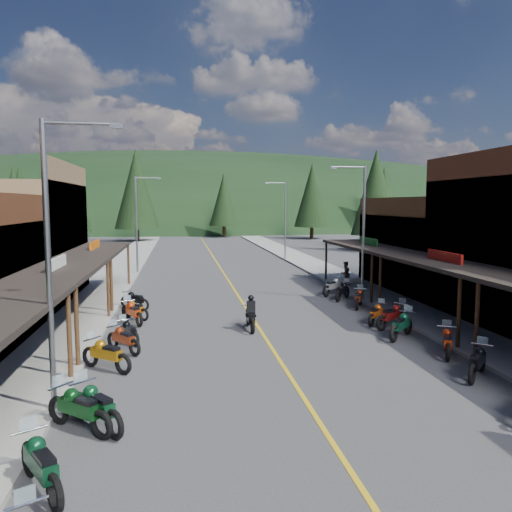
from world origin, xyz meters
name	(u,v)px	position (x,y,z in m)	size (l,w,h in m)	color
ground	(269,343)	(0.00, 0.00, 0.00)	(220.00, 220.00, 0.00)	#38383A
centerline	(225,275)	(0.00, 20.00, 0.01)	(0.15, 90.00, 0.01)	gold
sidewalk_west	(115,277)	(-8.70, 20.00, 0.07)	(3.40, 94.00, 0.15)	gray
sidewalk_east	(329,272)	(8.70, 20.00, 0.07)	(3.40, 94.00, 0.15)	gray
shop_west_3	(6,242)	(-13.78, 11.30, 3.52)	(10.90, 10.20, 8.20)	brown
shop_east_3	(439,252)	(13.75, 11.30, 2.53)	(10.90, 10.20, 6.20)	#4C2D16
streetlight_0	(54,253)	(-6.95, -6.00, 4.46)	(2.16, 0.18, 8.00)	gray
streetlight_1	(138,220)	(-6.95, 22.00, 4.46)	(2.16, 0.18, 8.00)	gray
streetlight_2	(361,226)	(6.95, 8.00, 4.46)	(2.16, 0.18, 8.00)	gray
streetlight_3	(284,217)	(6.95, 30.00, 4.46)	(2.16, 0.18, 8.00)	gray
ridge_hill	(191,223)	(0.00, 135.00, 0.00)	(310.00, 140.00, 60.00)	black
pine_1	(59,195)	(-24.00, 70.00, 7.24)	(5.88, 5.88, 12.50)	black
pine_2	(136,189)	(-10.00, 58.00, 7.99)	(6.72, 6.72, 14.00)	black
pine_3	(224,200)	(4.00, 66.00, 6.48)	(5.04, 5.04, 11.00)	black
pine_4	(312,195)	(18.00, 60.00, 7.24)	(5.88, 5.88, 12.50)	black
pine_5	(377,192)	(34.00, 72.00, 7.99)	(6.72, 6.72, 14.00)	black
pine_6	(457,200)	(46.00, 64.00, 6.48)	(5.04, 5.04, 11.00)	black
pine_7	(20,196)	(-32.00, 76.00, 7.24)	(5.88, 5.88, 12.50)	black
pine_8	(14,202)	(-22.00, 40.00, 5.98)	(4.48, 4.48, 10.00)	black
pine_9	(384,199)	(24.00, 45.00, 6.38)	(4.93, 4.93, 10.80)	black
pine_10	(70,196)	(-18.00, 50.00, 6.78)	(5.38, 5.38, 11.60)	black
pine_11	(376,192)	(20.00, 38.00, 7.19)	(5.82, 5.82, 12.40)	black
bike_west_3	(41,462)	(-6.41, -9.99, 0.66)	(0.77, 2.30, 1.32)	#0B3B21
bike_west_4	(79,407)	(-6.20, -7.27, 0.66)	(0.77, 2.31, 1.32)	#0B3813
bike_west_5	(96,404)	(-5.78, -7.20, 0.67)	(0.78, 2.35, 1.34)	#0C3F20
bike_west_6	(106,353)	(-6.19, -2.56, 0.65)	(0.75, 2.26, 1.29)	#99630A
bike_west_7	(123,338)	(-5.83, -0.46, 0.60)	(0.70, 2.09, 1.19)	maroon
bike_west_8	(129,331)	(-5.76, 0.85, 0.54)	(0.63, 1.90, 1.09)	black
bike_west_9	(133,311)	(-5.89, 4.28, 0.63)	(0.73, 2.20, 1.26)	#BE340D
bike_west_10	(135,308)	(-5.89, 5.28, 0.56)	(0.66, 1.97, 1.13)	#BA670D
bike_west_11	(134,299)	(-6.11, 7.68, 0.58)	(0.68, 2.03, 1.16)	black
bike_east_5	(477,360)	(6.11, -5.21, 0.62)	(0.72, 2.15, 1.23)	black
bike_east_6	(447,340)	(6.43, -2.76, 0.61)	(0.71, 2.13, 1.22)	#BA2D0D
bike_east_7	(401,324)	(5.78, -0.17, 0.65)	(0.76, 2.27, 1.30)	#0D442B
bike_east_8	(393,315)	(6.14, 1.55, 0.66)	(0.77, 2.30, 1.32)	maroon
bike_east_9	(376,313)	(5.73, 2.46, 0.56)	(0.66, 1.97, 1.13)	#BF470D
bike_east_10	(359,297)	(6.24, 6.23, 0.60)	(0.70, 2.09, 1.19)	maroon
bike_east_11	(343,290)	(6.07, 8.52, 0.61)	(0.71, 2.14, 1.22)	black
bike_east_12	(334,285)	(5.99, 10.11, 0.65)	(0.76, 2.27, 1.30)	#ABABB0
rider_on_bike	(250,315)	(-0.43, 2.33, 0.67)	(0.77, 2.21, 1.68)	black
pedestrian_east_b	(345,274)	(7.68, 12.81, 0.98)	(0.81, 0.47, 1.67)	#4D3730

